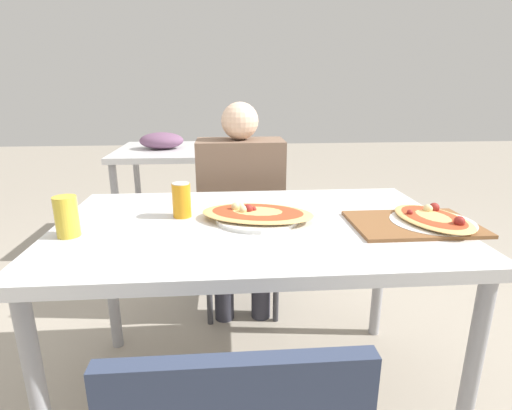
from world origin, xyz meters
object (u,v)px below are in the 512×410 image
at_px(dining_table, 254,240).
at_px(chair_far_seated, 240,221).
at_px(soda_can, 182,200).
at_px(drink_glass, 67,217).
at_px(pizza_second, 433,220).
at_px(person_seated, 241,195).
at_px(pizza_main, 257,215).

distance_m(dining_table, chair_far_seated, 0.77).
bearing_deg(soda_can, dining_table, -17.71).
height_order(drink_glass, pizza_second, drink_glass).
distance_m(person_seated, pizza_main, 0.62).
height_order(chair_far_seated, drink_glass, drink_glass).
xyz_separation_m(drink_glass, pizza_second, (1.20, 0.01, -0.05)).
bearing_deg(chair_far_seated, drink_glass, 55.56).
height_order(person_seated, soda_can, person_seated).
relative_size(soda_can, pizza_second, 0.35).
relative_size(person_seated, pizza_second, 3.13).
bearing_deg(person_seated, chair_far_seated, -90.00).
xyz_separation_m(person_seated, soda_can, (-0.23, -0.56, 0.14)).
bearing_deg(pizza_second, dining_table, 172.81).
xyz_separation_m(person_seated, drink_glass, (-0.57, -0.72, 0.14)).
relative_size(person_seated, drink_glass, 8.60).
relative_size(chair_far_seated, soda_can, 6.76).
height_order(dining_table, person_seated, person_seated).
bearing_deg(chair_far_seated, pizza_main, 92.55).
relative_size(pizza_main, soda_can, 3.54).
relative_size(dining_table, person_seated, 1.22).
relative_size(chair_far_seated, drink_glass, 6.55).
relative_size(dining_table, soda_can, 10.87).
relative_size(chair_far_seated, pizza_second, 2.38).
relative_size(dining_table, drink_glass, 10.52).
bearing_deg(pizza_second, soda_can, 169.59).
xyz_separation_m(chair_far_seated, pizza_second, (0.62, -0.83, 0.27)).
bearing_deg(person_seated, pizza_main, 93.01).
distance_m(soda_can, drink_glass, 0.38).
xyz_separation_m(dining_table, pizza_main, (0.01, 0.02, 0.09)).
distance_m(dining_table, pizza_second, 0.61).
relative_size(chair_far_seated, pizza_main, 1.91).
bearing_deg(pizza_main, drink_glass, -169.73).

